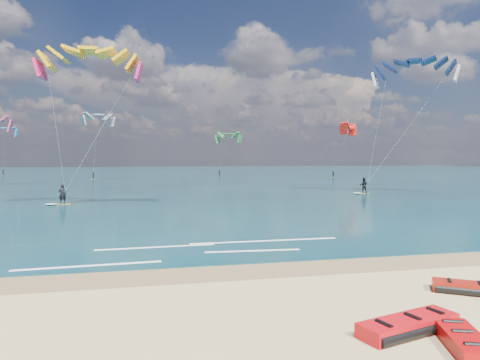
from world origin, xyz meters
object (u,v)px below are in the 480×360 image
kitesurfer_main (77,117)px  packed_kite_left (408,332)px  kitesurfer_far (392,116)px  packed_kite_right (464,349)px  packed_kite_mid (475,294)px

kitesurfer_main → packed_kite_left: bearing=-85.0°
kitesurfer_far → packed_kite_right: bearing=-139.8°
kitesurfer_far → kitesurfer_main: bearing=169.3°
packed_kite_right → kitesurfer_far: bearing=-10.5°
packed_kite_right → packed_kite_left: bearing=51.7°
packed_kite_mid → packed_kite_right: (-3.26, -3.38, 0.00)m
packed_kite_mid → packed_kite_right: packed_kite_right is taller
packed_kite_left → packed_kite_right: packed_kite_left is taller
packed_kite_mid → kitesurfer_far: bearing=95.6°
kitesurfer_main → kitesurfer_far: (34.43, 5.84, 1.32)m
packed_kite_right → kitesurfer_main: kitesurfer_main is taller
kitesurfer_main → packed_kite_mid: bearing=-77.0°
packed_kite_left → kitesurfer_far: kitesurfer_far is taller
packed_kite_right → kitesurfer_far: (21.29, 37.67, 9.32)m
packed_kite_left → kitesurfer_main: 34.11m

